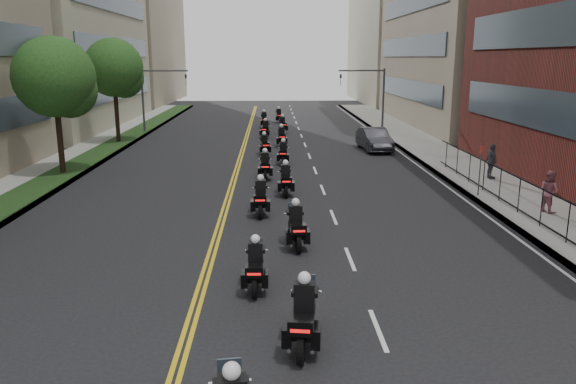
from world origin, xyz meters
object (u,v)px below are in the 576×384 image
motorcycle_12 (264,120)px  motorcycle_8 (264,146)px  motorcycle_3 (296,228)px  motorcycle_10 (265,130)px  motorcycle_2 (255,268)px  motorcycle_1 (304,318)px  motorcycle_4 (261,199)px  parked_sedan (374,139)px  pedestrian_b (549,191)px  motorcycle_9 (282,138)px  motorcycle_11 (283,126)px  motorcycle_13 (279,116)px  motorcycle_5 (286,181)px  motorcycle_7 (283,154)px  motorcycle_6 (265,167)px  pedestrian_c (492,161)px

motorcycle_12 → motorcycle_8: bearing=-94.3°
motorcycle_3 → motorcycle_10: bearing=88.9°
motorcycle_2 → motorcycle_12: size_ratio=0.94×
motorcycle_1 → motorcycle_4: bearing=103.8°
parked_sedan → pedestrian_b: (4.29, -17.20, 0.24)m
motorcycle_3 → motorcycle_9: (-0.07, 22.83, -0.01)m
motorcycle_11 → motorcycle_1: bearing=-96.8°
motorcycle_4 → motorcycle_9: (1.25, 18.62, -0.01)m
motorcycle_4 → motorcycle_13: (1.28, 34.46, -0.03)m
motorcycle_5 → motorcycle_9: 15.09m
motorcycle_5 → motorcycle_12: 26.94m
motorcycle_7 → motorcycle_8: (-1.21, 3.36, -0.00)m
motorcycle_11 → motorcycle_7: bearing=-97.4°
motorcycle_9 → parked_sedan: 6.89m
motorcycle_2 → motorcycle_10: motorcycle_10 is taller
motorcycle_13 → parked_sedan: bearing=-76.1°
motorcycle_7 → pedestrian_b: pedestrian_b is taller
motorcycle_12 → parked_sedan: 15.93m
motorcycle_7 → motorcycle_2: bearing=-90.2°
motorcycle_3 → motorcycle_7: 15.76m
motorcycle_3 → motorcycle_6: motorcycle_3 is taller
motorcycle_1 → motorcycle_11: 37.70m
motorcycle_6 → motorcycle_7: bearing=74.8°
motorcycle_9 → pedestrian_b: 22.03m
motorcycle_10 → motorcycle_13: size_ratio=1.01×
motorcycle_3 → pedestrian_b: size_ratio=1.31×
motorcycle_12 → motorcycle_1: bearing=-93.1°
motorcycle_3 → parked_sedan: 21.88m
motorcycle_8 → motorcycle_2: bearing=-96.8°
motorcycle_1 → motorcycle_6: 18.50m
motorcycle_9 → pedestrian_c: (11.03, -12.44, 0.43)m
motorcycle_9 → motorcycle_12: bearing=95.4°
motorcycle_5 → motorcycle_11: size_ratio=1.03×
motorcycle_10 → pedestrian_c: bearing=-46.2°
parked_sedan → motorcycle_13: bearing=106.0°
motorcycle_5 → motorcycle_8: bearing=95.0°
motorcycle_10 → motorcycle_11: (1.48, 3.28, -0.01)m
motorcycle_4 → motorcycle_12: motorcycle_4 is taller
motorcycle_2 → parked_sedan: size_ratio=0.45×
motorcycle_9 → motorcycle_8: bearing=-109.9°
motorcycle_7 → pedestrian_c: pedestrian_c is taller
motorcycle_11 → motorcycle_9: bearing=-98.1°
pedestrian_c → motorcycle_10: bearing=33.7°
motorcycle_6 → pedestrian_b: size_ratio=1.28×
motorcycle_10 → pedestrian_c: (12.27, -16.97, 0.44)m
motorcycle_5 → motorcycle_6: size_ratio=1.00×
pedestrian_b → motorcycle_4: bearing=69.7°
motorcycle_1 → motorcycle_10: bearing=99.8°
motorcycle_3 → parked_sedan: (6.54, 20.88, 0.12)m
motorcycle_1 → motorcycle_4: motorcycle_1 is taller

